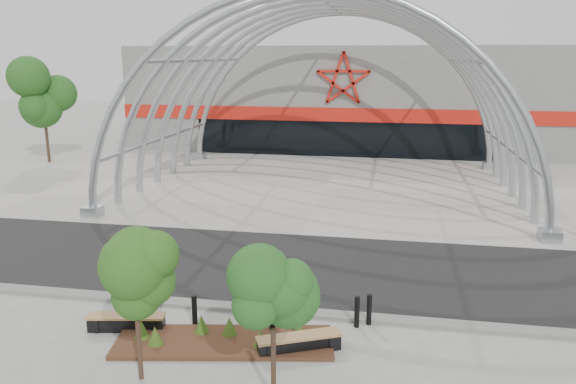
{
  "coord_description": "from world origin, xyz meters",
  "views": [
    {
      "loc": [
        3.51,
        -15.07,
        7.35
      ],
      "look_at": [
        0.0,
        4.0,
        2.6
      ],
      "focal_mm": 35.0,
      "sensor_mm": 36.0,
      "label": 1
    }
  ],
  "objects_px": {
    "bench_0": "(127,323)",
    "bench_1": "(299,344)",
    "street_tree_1": "(273,300)",
    "bollard_2": "(272,316)",
    "street_tree_0": "(134,276)"
  },
  "relations": [
    {
      "from": "street_tree_1",
      "to": "bench_0",
      "type": "height_order",
      "value": "street_tree_1"
    },
    {
      "from": "bench_0",
      "to": "bollard_2",
      "type": "xyz_separation_m",
      "value": [
        3.96,
        0.57,
        0.27
      ]
    },
    {
      "from": "street_tree_1",
      "to": "bollard_2",
      "type": "xyz_separation_m",
      "value": [
        -0.67,
        2.97,
        -1.88
      ]
    },
    {
      "from": "street_tree_0",
      "to": "bench_1",
      "type": "distance_m",
      "value": 4.55
    },
    {
      "from": "street_tree_1",
      "to": "bollard_2",
      "type": "height_order",
      "value": "street_tree_1"
    },
    {
      "from": "street_tree_0",
      "to": "bollard_2",
      "type": "height_order",
      "value": "street_tree_0"
    },
    {
      "from": "bollard_2",
      "to": "street_tree_0",
      "type": "bearing_deg",
      "value": -132.93
    },
    {
      "from": "bench_0",
      "to": "bench_1",
      "type": "distance_m",
      "value": 4.86
    },
    {
      "from": "street_tree_0",
      "to": "bench_0",
      "type": "distance_m",
      "value": 3.49
    },
    {
      "from": "bench_1",
      "to": "street_tree_1",
      "type": "bearing_deg",
      "value": -95.89
    },
    {
      "from": "street_tree_1",
      "to": "bench_1",
      "type": "relative_size",
      "value": 1.51
    },
    {
      "from": "street_tree_0",
      "to": "street_tree_1",
      "type": "distance_m",
      "value": 3.22
    },
    {
      "from": "bench_0",
      "to": "bench_1",
      "type": "xyz_separation_m",
      "value": [
        4.85,
        -0.29,
        0.01
      ]
    },
    {
      "from": "street_tree_1",
      "to": "bollard_2",
      "type": "bearing_deg",
      "value": 102.6
    },
    {
      "from": "street_tree_1",
      "to": "bench_0",
      "type": "distance_m",
      "value": 5.64
    }
  ]
}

